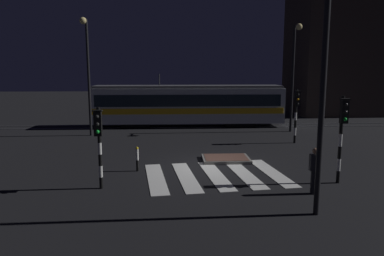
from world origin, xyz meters
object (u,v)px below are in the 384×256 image
(traffic_light_corner_far_right, at_px, (297,108))
(bollard_island_edge, at_px, (137,159))
(street_lamp_near_kerb, at_px, (328,54))
(tram, at_px, (188,104))
(pedestrian_waiting_at_kerb, at_px, (314,171))
(street_lamp_trackside_right, at_px, (294,66))
(traffic_light_corner_near_right, at_px, (342,127))
(traffic_light_corner_near_left, at_px, (99,136))
(street_lamp_trackside_left, at_px, (87,64))

(traffic_light_corner_far_right, relative_size, bollard_island_edge, 2.99)
(street_lamp_near_kerb, height_order, tram, street_lamp_near_kerb)
(street_lamp_near_kerb, distance_m, pedestrian_waiting_at_kerb, 4.64)
(traffic_light_corner_far_right, distance_m, street_lamp_trackside_right, 4.88)
(traffic_light_corner_near_right, height_order, traffic_light_corner_far_right, traffic_light_corner_near_right)
(traffic_light_corner_near_right, distance_m, street_lamp_trackside_right, 12.46)
(traffic_light_corner_near_left, xyz_separation_m, street_lamp_trackside_left, (-2.89, 11.39, 2.81))
(traffic_light_corner_far_right, height_order, traffic_light_corner_near_left, traffic_light_corner_far_right)
(traffic_light_corner_far_right, distance_m, street_lamp_near_kerb, 12.03)
(street_lamp_trackside_left, bearing_deg, street_lamp_near_kerb, -54.99)
(bollard_island_edge, bearing_deg, traffic_light_corner_far_right, 32.51)
(street_lamp_trackside_left, xyz_separation_m, tram, (6.83, 4.01, -3.13))
(street_lamp_trackside_right, bearing_deg, traffic_light_corner_near_left, -132.72)
(tram, bearing_deg, bollard_island_edge, -102.14)
(street_lamp_trackside_right, xyz_separation_m, tram, (-7.39, 3.13, -3.02))
(traffic_light_corner_far_right, xyz_separation_m, traffic_light_corner_near_left, (-10.26, -8.26, -0.13))
(pedestrian_waiting_at_kerb, xyz_separation_m, bollard_island_edge, (-6.72, 3.38, -0.32))
(traffic_light_corner_near_right, distance_m, street_lamp_trackside_left, 16.77)
(pedestrian_waiting_at_kerb, bearing_deg, street_lamp_trackside_right, 75.31)
(traffic_light_corner_near_left, height_order, bollard_island_edge, traffic_light_corner_near_left)
(traffic_light_corner_far_right, bearing_deg, traffic_light_corner_near_left, -141.15)
(traffic_light_corner_near_left, distance_m, street_lamp_trackside_right, 16.91)
(street_lamp_near_kerb, height_order, street_lamp_trackside_right, street_lamp_near_kerb)
(pedestrian_waiting_at_kerb, bearing_deg, tram, 103.54)
(street_lamp_trackside_left, relative_size, tram, 0.51)
(street_lamp_near_kerb, distance_m, street_lamp_trackside_left, 17.63)
(traffic_light_corner_near_right, relative_size, street_lamp_near_kerb, 0.44)
(street_lamp_trackside_left, height_order, street_lamp_trackside_right, street_lamp_trackside_left)
(traffic_light_corner_near_right, distance_m, bollard_island_edge, 8.67)
(bollard_island_edge, bearing_deg, tram, 77.86)
(street_lamp_trackside_left, height_order, tram, street_lamp_trackside_left)
(street_lamp_trackside_right, relative_size, bollard_island_edge, 6.82)
(bollard_island_edge, bearing_deg, street_lamp_trackside_left, 114.37)
(traffic_light_corner_near_right, relative_size, street_lamp_trackside_right, 0.46)
(street_lamp_trackside_right, height_order, tram, street_lamp_trackside_right)
(street_lamp_trackside_left, bearing_deg, traffic_light_corner_far_right, -13.39)
(street_lamp_trackside_left, bearing_deg, pedestrian_waiting_at_kerb, -48.84)
(traffic_light_corner_near_left, height_order, pedestrian_waiting_at_kerb, traffic_light_corner_near_left)
(tram, height_order, pedestrian_waiting_at_kerb, tram)
(tram, bearing_deg, street_lamp_trackside_right, -22.98)
(traffic_light_corner_far_right, distance_m, pedestrian_waiting_at_kerb, 9.58)
(traffic_light_corner_near_left, bearing_deg, street_lamp_trackside_left, 104.24)
(street_lamp_trackside_right, height_order, pedestrian_waiting_at_kerb, street_lamp_trackside_right)
(street_lamp_trackside_right, relative_size, tram, 0.50)
(tram, bearing_deg, traffic_light_corner_near_left, -104.35)
(street_lamp_near_kerb, bearing_deg, bollard_island_edge, 137.77)
(street_lamp_trackside_right, xyz_separation_m, pedestrian_waiting_at_kerb, (-3.46, -13.19, -3.89))
(traffic_light_corner_near_right, xyz_separation_m, bollard_island_edge, (-8.19, 2.24, -1.74))
(bollard_island_edge, bearing_deg, traffic_light_corner_near_left, -115.13)
(pedestrian_waiting_at_kerb, height_order, bollard_island_edge, pedestrian_waiting_at_kerb)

